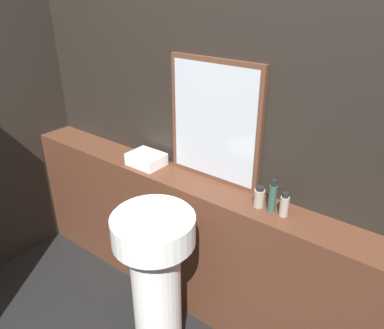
{
  "coord_description": "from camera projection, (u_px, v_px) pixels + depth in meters",
  "views": [
    {
      "loc": [
        0.99,
        -0.18,
        1.89
      ],
      "look_at": [
        -0.04,
        1.16,
        1.06
      ],
      "focal_mm": 35.0,
      "sensor_mm": 36.0,
      "label": 1
    }
  ],
  "objects": [
    {
      "name": "wall_back",
      "position": [
        229.0,
        116.0,
        1.97
      ],
      "size": [
        8.0,
        0.06,
        2.5
      ],
      "color": "black",
      "rests_on": "ground_plane"
    },
    {
      "name": "vanity_counter",
      "position": [
        209.0,
        253.0,
        2.22
      ],
      "size": [
        2.87,
        0.24,
        0.88
      ],
      "color": "#512D1E",
      "rests_on": "ground_plane"
    },
    {
      "name": "pedestal_sink",
      "position": [
        156.0,
        276.0,
        1.9
      ],
      "size": [
        0.4,
        0.4,
        0.92
      ],
      "color": "white",
      "rests_on": "ground_plane"
    },
    {
      "name": "mirror",
      "position": [
        214.0,
        123.0,
        1.98
      ],
      "size": [
        0.56,
        0.03,
        0.67
      ],
      "color": "#563323",
      "rests_on": "vanity_counter"
    },
    {
      "name": "towel_stack",
      "position": [
        146.0,
        159.0,
        2.28
      ],
      "size": [
        0.21,
        0.17,
        0.07
      ],
      "color": "white",
      "rests_on": "vanity_counter"
    },
    {
      "name": "shampoo_bottle",
      "position": [
        259.0,
        197.0,
        1.85
      ],
      "size": [
        0.05,
        0.05,
        0.11
      ],
      "color": "gray",
      "rests_on": "vanity_counter"
    },
    {
      "name": "conditioner_bottle",
      "position": [
        272.0,
        197.0,
        1.8
      ],
      "size": [
        0.04,
        0.04,
        0.17
      ],
      "color": "#2D4C3D",
      "rests_on": "vanity_counter"
    },
    {
      "name": "lotion_bottle",
      "position": [
        284.0,
        205.0,
        1.77
      ],
      "size": [
        0.04,
        0.04,
        0.12
      ],
      "color": "gray",
      "rests_on": "vanity_counter"
    }
  ]
}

